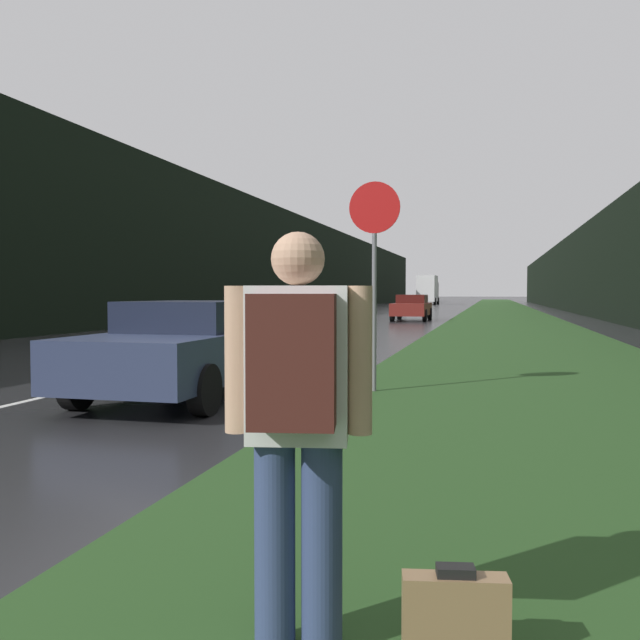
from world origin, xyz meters
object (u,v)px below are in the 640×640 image
object	(u,v)px
stop_sign	(374,261)
delivery_truck	(428,289)
car_passing_far	(412,307)
hitchhiker_with_backpack	(297,415)
car_passing_near	(187,348)
suitcase	(455,619)

from	to	relation	value
stop_sign	delivery_truck	bearing A→B (deg)	94.66
stop_sign	car_passing_far	bearing A→B (deg)	95.38
stop_sign	hitchhiker_with_backpack	world-z (taller)	stop_sign
car_passing_near	car_passing_far	size ratio (longest dim) A/B	0.93
hitchhiker_with_backpack	car_passing_near	size ratio (longest dim) A/B	0.40
suitcase	car_passing_far	bearing A→B (deg)	86.69
suitcase	stop_sign	bearing A→B (deg)	92.05
hitchhiker_with_backpack	delivery_truck	world-z (taller)	delivery_truck
stop_sign	car_passing_near	xyz separation A→B (m)	(-2.50, -1.05, -1.25)
car_passing_far	hitchhiker_with_backpack	bearing A→B (deg)	95.80
suitcase	car_passing_far	distance (m)	33.98
stop_sign	car_passing_far	world-z (taller)	stop_sign
car_passing_near	car_passing_far	bearing A→B (deg)	-90.00
stop_sign	suitcase	distance (m)	7.56
stop_sign	suitcase	bearing A→B (deg)	-77.78
hitchhiker_with_backpack	car_passing_near	xyz separation A→B (m)	(-3.44, 6.24, -0.29)
hitchhiker_with_backpack	delivery_truck	distance (m)	85.87
stop_sign	car_passing_far	distance (m)	26.69
hitchhiker_with_backpack	car_passing_near	bearing A→B (deg)	108.68
suitcase	car_passing_near	size ratio (longest dim) A/B	0.10
car_passing_near	delivery_truck	xyz separation A→B (m)	(-3.88, 79.31, 1.26)
suitcase	car_passing_far	size ratio (longest dim) A/B	0.09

